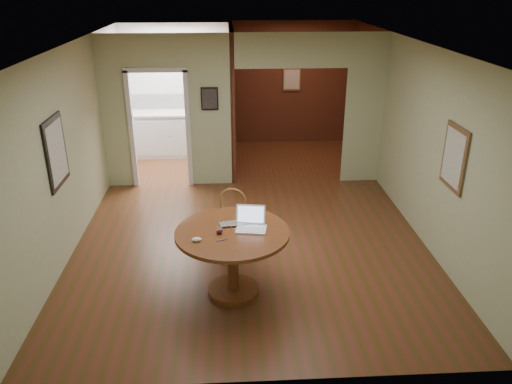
{
  "coord_description": "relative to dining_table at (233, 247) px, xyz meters",
  "views": [
    {
      "loc": [
        -0.29,
        -6.14,
        3.54
      ],
      "look_at": [
        0.05,
        -0.2,
        0.97
      ],
      "focal_mm": 35.0,
      "sensor_mm": 36.0,
      "label": 1
    }
  ],
  "objects": [
    {
      "name": "room_shell",
      "position": [
        -0.2,
        4.11,
        0.67
      ],
      "size": [
        5.2,
        7.5,
        5.0
      ],
      "color": "white",
      "rests_on": "ground"
    },
    {
      "name": "open_laptop",
      "position": [
        0.22,
        0.08,
        0.28
      ],
      "size": [
        0.38,
        0.35,
        0.25
      ],
      "rotation": [
        0.0,
        0.0,
        -0.17
      ],
      "color": "white",
      "rests_on": "dining_table"
    },
    {
      "name": "wine_glass",
      "position": [
        -0.15,
        -0.06,
        0.26
      ],
      "size": [
        0.08,
        0.08,
        0.09
      ],
      "primitive_type": null,
      "color": "white",
      "rests_on": "dining_table"
    },
    {
      "name": "mouse",
      "position": [
        -0.4,
        -0.22,
        0.24
      ],
      "size": [
        0.11,
        0.07,
        0.05
      ],
      "primitive_type": "ellipsoid",
      "rotation": [
        0.0,
        0.0,
        0.02
      ],
      "color": "white",
      "rests_on": "dining_table"
    },
    {
      "name": "pen",
      "position": [
        -0.12,
        -0.23,
        0.22
      ],
      "size": [
        0.12,
        0.05,
        0.01
      ],
      "primitive_type": "cylinder",
      "rotation": [
        0.0,
        1.57,
        0.34
      ],
      "color": "#0B1951",
      "rests_on": "dining_table"
    },
    {
      "name": "closed_laptop",
      "position": [
        0.03,
        0.11,
        0.23
      ],
      "size": [
        0.37,
        0.27,
        0.03
      ],
      "primitive_type": "imported",
      "rotation": [
        0.0,
        0.0,
        0.19
      ],
      "color": "silver",
      "rests_on": "dining_table"
    },
    {
      "name": "dining_table",
      "position": [
        0.0,
        0.0,
        0.0
      ],
      "size": [
        1.34,
        1.34,
        0.84
      ],
      "rotation": [
        0.0,
        0.0,
        0.06
      ],
      "color": "brown",
      "rests_on": "ground"
    },
    {
      "name": "floor",
      "position": [
        0.27,
        1.01,
        -0.62
      ],
      "size": [
        5.0,
        5.0,
        0.0
      ],
      "primitive_type": "plane",
      "color": "#4D3216",
      "rests_on": "ground"
    },
    {
      "name": "kitchen_cabinet",
      "position": [
        -1.08,
        5.21,
        -0.15
      ],
      "size": [
        2.06,
        0.6,
        0.94
      ],
      "color": "silver",
      "rests_on": "ground"
    },
    {
      "name": "grocery_bag",
      "position": [
        -0.47,
        5.21,
        0.48
      ],
      "size": [
        0.41,
        0.39,
        0.33
      ],
      "primitive_type": "ellipsoid",
      "rotation": [
        0.0,
        0.0,
        -0.44
      ],
      "color": "beige",
      "rests_on": "kitchen_cabinet"
    },
    {
      "name": "chair",
      "position": [
        0.0,
        0.89,
        -0.09
      ],
      "size": [
        0.47,
        0.47,
        0.96
      ],
      "rotation": [
        0.0,
        0.0,
        -0.17
      ],
      "color": "#945434",
      "rests_on": "ground"
    }
  ]
}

